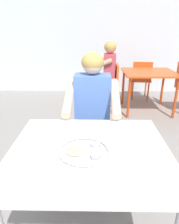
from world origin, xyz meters
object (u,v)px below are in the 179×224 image
table_foreground (89,159)px  chair_foreground (92,122)px  thali_tray (84,151)px  table_background_red (149,77)px  chair_red_left (111,86)px  chair_red_far (141,78)px  diner_foreground (92,108)px  patron_background (104,71)px

table_foreground → chair_foreground: bearing=88.9°
table_foreground → thali_tray: thali_tray is taller
table_foreground → table_background_red: (1.01, 2.47, -0.01)m
table_foreground → thali_tray: bearing=-130.0°
chair_foreground → chair_red_left: 1.54m
table_foreground → chair_red_left: (0.34, 2.42, -0.16)m
chair_red_far → table_foreground: bearing=-108.2°
thali_tray → chair_foreground: bearing=86.9°
chair_foreground → chair_red_left: bearing=78.0°
table_foreground → table_background_red: bearing=67.8°
table_foreground → diner_foreground: size_ratio=0.81×
table_foreground → chair_red_left: size_ratio=1.17×
diner_foreground → chair_red_left: (0.32, 1.73, -0.25)m
thali_tray → chair_red_left: size_ratio=0.36×
chair_foreground → patron_background: (0.20, 1.57, 0.25)m
table_foreground → table_background_red: 2.67m
diner_foreground → chair_foreground: bearing=88.9°
chair_red_far → patron_background: 1.07m
table_foreground → chair_red_left: bearing=82.0°
diner_foreground → table_background_red: 2.04m
diner_foreground → patron_background: diner_foreground is taller
thali_tray → table_background_red: 2.72m
diner_foreground → table_background_red: diner_foreground is taller
table_foreground → patron_background: 2.49m
diner_foreground → table_background_red: (1.00, 1.78, -0.09)m
table_foreground → chair_red_far: (1.03, 3.13, -0.18)m
table_foreground → chair_foreground: 0.92m
table_background_red → chair_red_left: bearing=-175.4°
table_foreground → chair_red_far: 3.30m
diner_foreground → thali_tray: bearing=-93.7°
chair_foreground → chair_red_far: (1.01, 2.22, -0.01)m
table_background_red → chair_red_left: (-0.67, -0.05, -0.15)m
thali_tray → patron_background: size_ratio=0.25×
chair_foreground → table_background_red: chair_foreground is taller
chair_foreground → patron_background: patron_background is taller
diner_foreground → table_foreground: bearing=-91.1°
chair_foreground → thali_tray: bearing=-93.1°
table_background_red → patron_background: size_ratio=0.72×
chair_red_left → patron_background: bearing=152.2°
thali_tray → chair_foreground: chair_foreground is taller
thali_tray → patron_background: 2.53m
patron_background → chair_foreground: bearing=-97.4°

